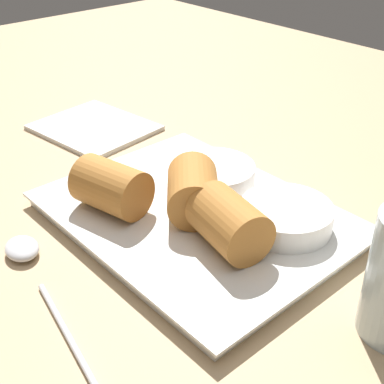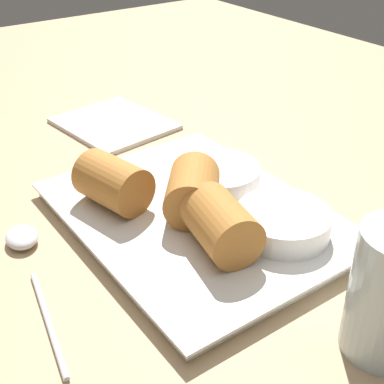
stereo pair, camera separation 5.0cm
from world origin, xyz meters
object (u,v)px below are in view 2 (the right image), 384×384
Objects in this scene: serving_plate at (192,215)px; dipping_bowl_far at (283,221)px; spoon at (25,248)px; dipping_bowl_near at (219,175)px; napkin at (114,124)px.

serving_plate is 3.33× the size of dipping_bowl_far.
serving_plate reaches higher than spoon.
serving_plate is at bearing 73.68° from spoon.
dipping_bowl_near reaches higher than napkin.
dipping_bowl_near is (-2.14, 5.05, 2.02)cm from serving_plate.
napkin is at bearing 135.69° from spoon.
serving_plate is at bearing -67.03° from dipping_bowl_near.
napkin is at bearing -179.63° from dipping_bowl_near.
dipping_bowl_near is 1.00× the size of dipping_bowl_far.
serving_plate is 5.84cm from dipping_bowl_near.
dipping_bowl_far is 34.22cm from napkin.
serving_plate is 1.48× the size of spoon.
dipping_bowl_far reaches higher than napkin.
napkin is at bearing 179.49° from dipping_bowl_far.
dipping_bowl_far is at bearing -2.50° from dipping_bowl_near.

